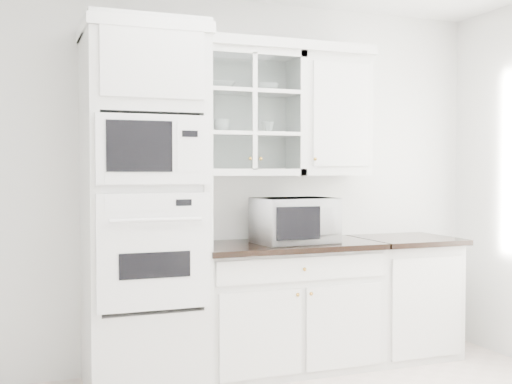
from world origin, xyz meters
name	(u,v)px	position (x,y,z in m)	size (l,w,h in m)	color
room_shell	(313,109)	(0.00, 0.43, 1.78)	(4.00, 3.50, 2.70)	white
oven_column	(144,207)	(-0.75, 1.42, 1.20)	(0.76, 0.68, 2.40)	silver
base_cabinet_run	(286,305)	(0.28, 1.45, 0.46)	(1.32, 0.67, 0.92)	silver
extra_base_cabinet	(403,295)	(1.28, 1.45, 0.46)	(0.72, 0.67, 0.92)	silver
upper_cabinet_glass	(247,113)	(0.03, 1.58, 1.85)	(0.80, 0.33, 0.90)	silver
upper_cabinet_solid	(330,116)	(0.71, 1.58, 1.85)	(0.55, 0.33, 0.90)	silver
crown_molding	(234,44)	(-0.07, 1.56, 2.33)	(2.14, 0.38, 0.07)	white
countertop_microwave	(294,220)	(0.32, 1.40, 1.08)	(0.56, 0.46, 0.32)	white
bowl_a	(220,86)	(-0.17, 1.58, 2.04)	(0.22, 0.22, 0.06)	white
bowl_b	(265,88)	(0.17, 1.58, 2.04)	(0.19, 0.19, 0.06)	white
cup_a	(222,126)	(-0.16, 1.58, 1.76)	(0.12, 0.12, 0.09)	white
cup_b	(268,127)	(0.19, 1.57, 1.75)	(0.09, 0.09, 0.08)	white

